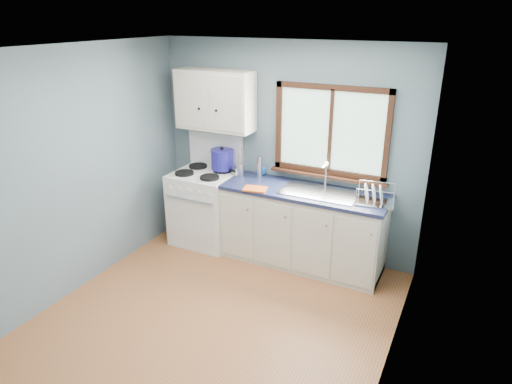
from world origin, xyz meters
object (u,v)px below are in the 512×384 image
at_px(sink, 319,198).
at_px(thermos, 259,167).
at_px(skillet, 223,167).
at_px(stockpot, 222,159).
at_px(dish_rack, 374,198).
at_px(base_cabinets, 302,231).
at_px(utensil_crock, 240,169).
at_px(gas_range, 205,205).

relative_size(sink, thermos, 3.18).
distance_m(sink, skillet, 1.32).
relative_size(stockpot, dish_rack, 0.75).
bearing_deg(dish_rack, base_cabinets, 170.19).
height_order(base_cabinets, sink, sink).
distance_m(skillet, utensil_crock, 0.26).
relative_size(sink, dish_rack, 1.98).
height_order(sink, thermos, sink).
distance_m(skillet, dish_rack, 1.91).
relative_size(utensil_crock, dish_rack, 0.94).
relative_size(gas_range, utensil_crock, 3.41).
bearing_deg(utensil_crock, dish_rack, -4.19).
height_order(base_cabinets, dish_rack, dish_rack).
bearing_deg(utensil_crock, thermos, 12.53).
xyz_separation_m(thermos, dish_rack, (1.41, -0.17, -0.08)).
bearing_deg(dish_rack, gas_range, 171.83).
relative_size(skillet, dish_rack, 0.94).
xyz_separation_m(base_cabinets, thermos, (-0.63, 0.15, 0.64)).
relative_size(gas_range, dish_rack, 3.21).
relative_size(gas_range, thermos, 5.15).
height_order(skillet, dish_rack, dish_rack).
bearing_deg(stockpot, sink, -6.00).
bearing_deg(gas_range, skillet, 40.56).
distance_m(gas_range, dish_rack, 2.14).
xyz_separation_m(gas_range, dish_rack, (2.09, -0.01, 0.48)).
bearing_deg(utensil_crock, stockpot, 171.10).
bearing_deg(gas_range, dish_rack, -0.16).
bearing_deg(utensil_crock, sink, -5.27).
height_order(skillet, stockpot, stockpot).
relative_size(stockpot, thermos, 1.20).
bearing_deg(base_cabinets, gas_range, -179.18).
height_order(base_cabinets, skillet, skillet).
relative_size(gas_range, stockpot, 4.27).
distance_m(base_cabinets, stockpot, 1.32).
bearing_deg(thermos, utensil_crock, -167.47).
distance_m(sink, stockpot, 1.34).
distance_m(stockpot, thermos, 0.50).
height_order(gas_range, stockpot, gas_range).
distance_m(base_cabinets, sink, 0.48).
xyz_separation_m(gas_range, base_cabinets, (1.31, 0.02, -0.08)).
xyz_separation_m(sink, skillet, (-1.30, 0.14, 0.13)).
bearing_deg(stockpot, utensil_crock, -8.90).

